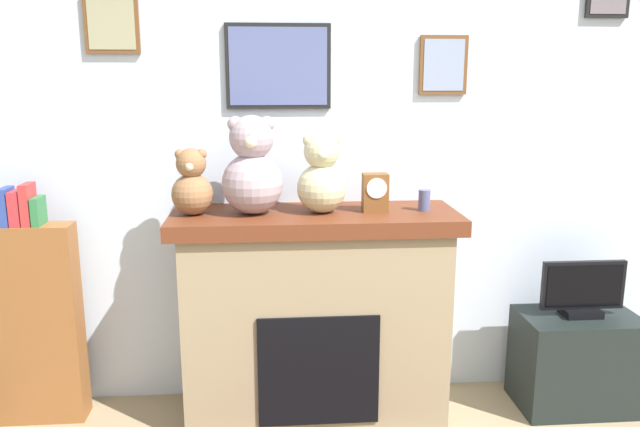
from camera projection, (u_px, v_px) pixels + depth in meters
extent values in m
cube|color=silver|center=(346.00, 170.00, 3.50)|extent=(5.20, 0.12, 2.60)
cube|color=black|center=(278.00, 66.00, 3.27)|extent=(0.55, 0.02, 0.44)
cube|color=#4E598A|center=(278.00, 66.00, 3.26)|extent=(0.51, 0.00, 0.40)
cube|color=brown|center=(112.00, 24.00, 3.16)|extent=(0.27, 0.02, 0.30)
cube|color=#9A9471|center=(111.00, 23.00, 3.15)|extent=(0.23, 0.00, 0.26)
cube|color=brown|center=(443.00, 65.00, 3.34)|extent=(0.26, 0.02, 0.31)
cube|color=#8291B0|center=(444.00, 65.00, 3.33)|extent=(0.22, 0.00, 0.27)
cube|color=#917E5E|center=(315.00, 322.00, 3.34)|extent=(1.36, 0.51, 1.05)
cube|color=#5F2C18|center=(315.00, 219.00, 3.22)|extent=(1.48, 0.57, 0.08)
cube|color=black|center=(319.00, 371.00, 3.13)|extent=(0.61, 0.02, 0.58)
cube|color=brown|center=(34.00, 324.00, 3.28)|extent=(0.47, 0.16, 1.08)
cube|color=#2C4293|center=(7.00, 207.00, 3.14)|extent=(0.04, 0.13, 0.19)
cube|color=#B42D35|center=(18.00, 208.00, 3.14)|extent=(0.05, 0.13, 0.18)
cube|color=#BB302F|center=(28.00, 204.00, 3.14)|extent=(0.04, 0.13, 0.21)
cube|color=#2D6F3E|center=(39.00, 211.00, 3.15)|extent=(0.04, 0.13, 0.14)
cube|color=black|center=(576.00, 361.00, 3.47)|extent=(0.64, 0.40, 0.54)
cube|color=black|center=(580.00, 312.00, 3.41)|extent=(0.20, 0.14, 0.04)
cube|color=black|center=(583.00, 285.00, 3.37)|extent=(0.46, 0.03, 0.27)
cube|color=black|center=(585.00, 286.00, 3.36)|extent=(0.42, 0.00, 0.23)
cylinder|color=#4C517A|center=(424.00, 200.00, 3.23)|extent=(0.06, 0.06, 0.11)
cube|color=brown|center=(375.00, 193.00, 3.20)|extent=(0.13, 0.09, 0.20)
cylinder|color=white|center=(377.00, 188.00, 3.14)|extent=(0.10, 0.01, 0.10)
sphere|color=#8B5F3D|center=(192.00, 194.00, 3.12)|extent=(0.21, 0.21, 0.21)
sphere|color=#8B5F3D|center=(191.00, 163.00, 3.09)|extent=(0.15, 0.15, 0.15)
sphere|color=#8B5F3D|center=(180.00, 154.00, 3.08)|extent=(0.05, 0.05, 0.05)
sphere|color=#8B5F3D|center=(201.00, 154.00, 3.08)|extent=(0.05, 0.05, 0.05)
sphere|color=beige|center=(190.00, 166.00, 3.03)|extent=(0.05, 0.05, 0.05)
sphere|color=#A08B94|center=(252.00, 184.00, 3.14)|extent=(0.31, 0.31, 0.31)
sphere|color=#A08B94|center=(251.00, 138.00, 3.09)|extent=(0.22, 0.22, 0.22)
sphere|color=#A08B94|center=(235.00, 124.00, 3.07)|extent=(0.08, 0.08, 0.08)
sphere|color=#A08B94|center=(267.00, 124.00, 3.08)|extent=(0.08, 0.08, 0.08)
sphere|color=beige|center=(251.00, 142.00, 3.00)|extent=(0.07, 0.07, 0.07)
sphere|color=#BFBA8D|center=(322.00, 188.00, 3.17)|extent=(0.25, 0.25, 0.25)
sphere|color=#BFBA8D|center=(322.00, 151.00, 3.13)|extent=(0.18, 0.18, 0.18)
sphere|color=#BFBA8D|center=(309.00, 140.00, 3.11)|extent=(0.06, 0.06, 0.06)
sphere|color=#BFBA8D|center=(334.00, 140.00, 3.12)|extent=(0.06, 0.06, 0.06)
sphere|color=beige|center=(323.00, 155.00, 3.06)|extent=(0.05, 0.05, 0.05)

